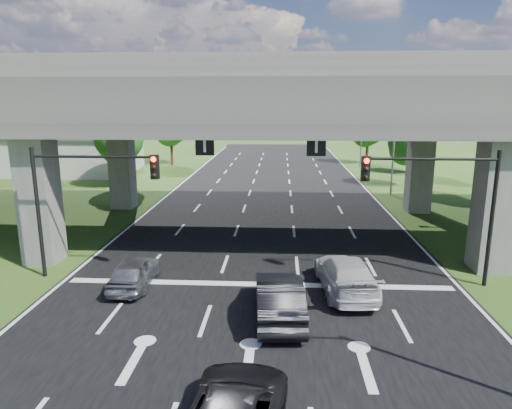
# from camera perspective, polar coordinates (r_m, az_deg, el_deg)

# --- Properties ---
(ground) EXTENTS (160.00, 160.00, 0.00)m
(ground) POSITION_cam_1_polar(r_m,az_deg,el_deg) (17.40, -0.31, -14.49)
(ground) COLOR #2C4B18
(ground) RESTS_ON ground
(road) EXTENTS (18.00, 120.00, 0.03)m
(road) POSITION_cam_1_polar(r_m,az_deg,el_deg) (26.67, 1.00, -4.55)
(road) COLOR black
(road) RESTS_ON ground
(overpass) EXTENTS (80.00, 15.00, 10.00)m
(overpass) POSITION_cam_1_polar(r_m,az_deg,el_deg) (27.44, 1.22, 12.71)
(overpass) COLOR #33312F
(overpass) RESTS_ON ground
(warehouse) EXTENTS (20.00, 10.00, 4.00)m
(warehouse) POSITION_cam_1_polar(r_m,az_deg,el_deg) (57.49, -24.94, 5.69)
(warehouse) COLOR #9E9E99
(warehouse) RESTS_ON ground
(signal_right) EXTENTS (5.76, 0.54, 6.00)m
(signal_right) POSITION_cam_1_polar(r_m,az_deg,el_deg) (20.91, 22.33, 1.39)
(signal_right) COLOR black
(signal_right) RESTS_ON ground
(signal_left) EXTENTS (5.76, 0.54, 6.00)m
(signal_left) POSITION_cam_1_polar(r_m,az_deg,el_deg) (21.60, -20.85, 1.86)
(signal_left) COLOR black
(signal_left) RESTS_ON ground
(streetlight_far) EXTENTS (3.38, 0.25, 10.00)m
(streetlight_far) POSITION_cam_1_polar(r_m,az_deg,el_deg) (40.53, 16.43, 9.31)
(streetlight_far) COLOR gray
(streetlight_far) RESTS_ON ground
(streetlight_beyond) EXTENTS (3.38, 0.25, 10.00)m
(streetlight_beyond) POSITION_cam_1_polar(r_m,az_deg,el_deg) (56.22, 12.74, 10.37)
(streetlight_beyond) COLOR gray
(streetlight_beyond) RESTS_ON ground
(tree_left_near) EXTENTS (4.50, 4.50, 7.80)m
(tree_left_near) POSITION_cam_1_polar(r_m,az_deg,el_deg) (44.14, -16.75, 8.20)
(tree_left_near) COLOR black
(tree_left_near) RESTS_ON ground
(tree_left_mid) EXTENTS (3.91, 3.90, 6.76)m
(tree_left_mid) POSITION_cam_1_polar(r_m,az_deg,el_deg) (52.71, -16.87, 8.16)
(tree_left_mid) COLOR black
(tree_left_mid) RESTS_ON ground
(tree_left_far) EXTENTS (4.80, 4.80, 8.32)m
(tree_left_far) POSITION_cam_1_polar(r_m,az_deg,el_deg) (59.16, -10.59, 9.88)
(tree_left_far) COLOR black
(tree_left_far) RESTS_ON ground
(tree_right_near) EXTENTS (4.20, 4.20, 7.28)m
(tree_right_near) POSITION_cam_1_polar(r_m,az_deg,el_deg) (45.22, 18.86, 7.75)
(tree_right_near) COLOR black
(tree_right_near) RESTS_ON ground
(tree_right_mid) EXTENTS (3.91, 3.90, 6.76)m
(tree_right_mid) POSITION_cam_1_polar(r_m,az_deg,el_deg) (53.74, 19.68, 8.05)
(tree_right_mid) COLOR black
(tree_right_mid) RESTS_ON ground
(tree_right_far) EXTENTS (4.50, 4.50, 7.80)m
(tree_right_far) POSITION_cam_1_polar(r_m,az_deg,el_deg) (60.54, 13.92, 9.49)
(tree_right_far) COLOR black
(tree_right_far) RESTS_ON ground
(car_silver) EXTENTS (1.61, 3.90, 1.32)m
(car_silver) POSITION_cam_1_polar(r_m,az_deg,el_deg) (20.79, -14.97, -8.16)
(car_silver) COLOR #96979D
(car_silver) RESTS_ON road
(car_dark) EXTENTS (2.00, 4.93, 1.59)m
(car_dark) POSITION_cam_1_polar(r_m,az_deg,el_deg) (17.36, 2.89, -11.55)
(car_dark) COLOR black
(car_dark) RESTS_ON road
(car_white) EXTENTS (2.50, 5.33, 1.51)m
(car_white) POSITION_cam_1_polar(r_m,az_deg,el_deg) (19.99, 11.15, -8.54)
(car_white) COLOR #B4B4B4
(car_white) RESTS_ON road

